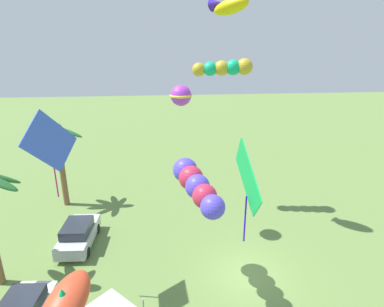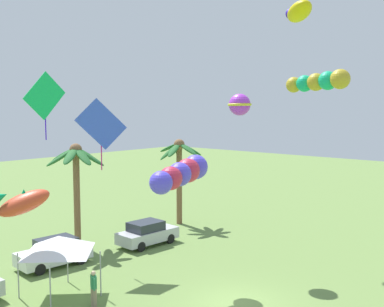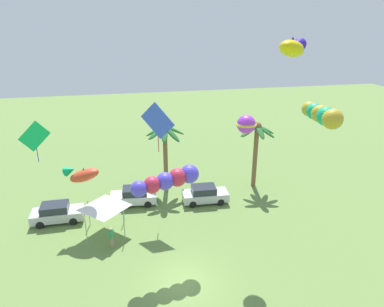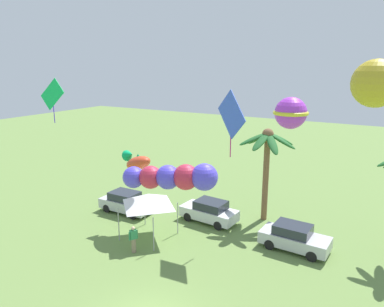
# 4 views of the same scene
# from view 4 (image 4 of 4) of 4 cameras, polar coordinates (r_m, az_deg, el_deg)

# --- Properties ---
(palm_tree_0) EXTENTS (3.67, 3.83, 6.41)m
(palm_tree_0) POSITION_cam_4_polar(r_m,az_deg,el_deg) (24.50, 11.81, 0.55)
(palm_tree_0) COLOR brown
(palm_tree_0) RESTS_ON ground
(parked_car_0) EXTENTS (4.03, 2.02, 1.51)m
(parked_car_0) POSITION_cam_4_polar(r_m,az_deg,el_deg) (24.96, 2.76, -9.10)
(parked_car_0) COLOR silver
(parked_car_0) RESTS_ON ground
(parked_car_1) EXTENTS (3.99, 1.91, 1.51)m
(parked_car_1) POSITION_cam_4_polar(r_m,az_deg,el_deg) (22.25, 15.85, -12.64)
(parked_car_1) COLOR #BCBCC1
(parked_car_1) RESTS_ON ground
(parked_car_2) EXTENTS (3.90, 1.74, 1.51)m
(parked_car_2) POSITION_cam_4_polar(r_m,az_deg,el_deg) (26.90, -10.39, -7.58)
(parked_car_2) COLOR #BCBCC1
(parked_car_2) RESTS_ON ground
(spectator_0) EXTENTS (0.39, 0.49, 1.59)m
(spectator_0) POSITION_cam_4_polar(r_m,az_deg,el_deg) (21.37, -9.24, -13.22)
(spectator_0) COLOR gray
(spectator_0) RESTS_ON ground
(festival_tent) EXTENTS (2.86, 2.86, 2.85)m
(festival_tent) POSITION_cam_4_polar(r_m,az_deg,el_deg) (22.34, -6.96, -7.26)
(festival_tent) COLOR #9E9EA3
(festival_tent) RESTS_ON ground
(kite_fish_0) EXTENTS (2.88, 1.91, 1.56)m
(kite_fish_0) POSITION_cam_4_polar(r_m,az_deg,el_deg) (23.07, -8.70, -1.28)
(kite_fish_0) COLOR #D34325
(kite_tube_1) EXTENTS (4.36, 1.95, 1.40)m
(kite_tube_1) POSITION_cam_4_polar(r_m,az_deg,el_deg) (16.17, -3.10, -3.76)
(kite_tube_1) COLOR #5143EC
(kite_diamond_3) EXTENTS (1.67, 0.30, 2.32)m
(kite_diamond_3) POSITION_cam_4_polar(r_m,az_deg,el_deg) (20.10, -21.22, 8.65)
(kite_diamond_3) COLOR #13C558
(kite_diamond_5) EXTENTS (2.41, 1.55, 3.93)m
(kite_diamond_5) POSITION_cam_4_polar(r_m,az_deg,el_deg) (20.87, 6.23, 6.02)
(kite_diamond_5) COLOR blue
(kite_ball_6) EXTENTS (1.71, 1.71, 1.18)m
(kite_ball_6) POSITION_cam_4_polar(r_m,az_deg,el_deg) (13.77, 15.35, 6.20)
(kite_ball_6) COLOR #AD38D9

